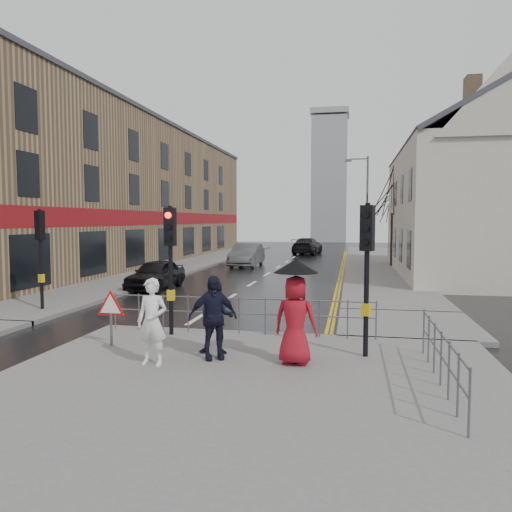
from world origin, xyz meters
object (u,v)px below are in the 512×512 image
at_px(pedestrian_a, 152,322).
at_px(car_parked, 156,274).
at_px(pedestrian_with_umbrella, 295,309).
at_px(car_mid, 247,255).
at_px(pedestrian_b, 217,317).
at_px(pedestrian_d, 213,317).

xyz_separation_m(pedestrian_a, car_parked, (-4.79, 11.86, -0.37)).
relative_size(pedestrian_with_umbrella, car_mid, 0.46).
bearing_deg(pedestrian_a, pedestrian_b, 50.59).
xyz_separation_m(car_parked, car_mid, (1.80, 11.71, 0.11)).
bearing_deg(pedestrian_a, car_parked, 117.22).
xyz_separation_m(pedestrian_b, pedestrian_with_umbrella, (1.84, -0.48, 0.33)).
xyz_separation_m(pedestrian_a, pedestrian_d, (1.12, 0.67, 0.01)).
bearing_deg(pedestrian_b, car_mid, 91.61).
bearing_deg(pedestrian_a, pedestrian_with_umbrella, 17.22).
height_order(pedestrian_a, car_mid, pedestrian_a).
bearing_deg(car_mid, pedestrian_a, -82.59).
distance_m(pedestrian_a, car_parked, 12.80).
distance_m(pedestrian_b, pedestrian_with_umbrella, 1.93).
relative_size(pedestrian_d, car_parked, 0.46).
height_order(pedestrian_b, car_parked, pedestrian_b).
bearing_deg(pedestrian_a, pedestrian_d, 36.25).
bearing_deg(pedestrian_b, pedestrian_a, -143.33).
relative_size(car_parked, car_mid, 0.83).
distance_m(pedestrian_b, pedestrian_d, 0.44).
bearing_deg(pedestrian_d, pedestrian_b, 65.66).
xyz_separation_m(pedestrian_b, car_mid, (-4.08, 22.47, -0.18)).
xyz_separation_m(pedestrian_d, car_parked, (-5.90, 11.19, -0.38)).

